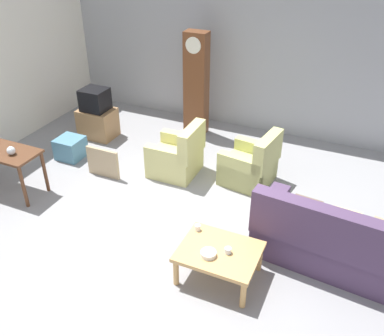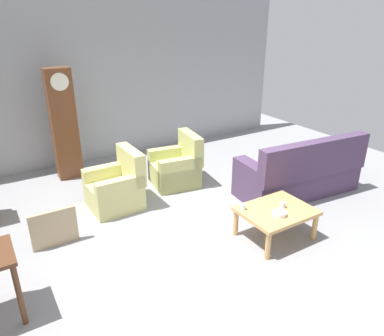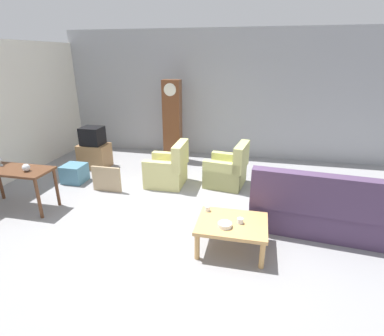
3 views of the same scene
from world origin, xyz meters
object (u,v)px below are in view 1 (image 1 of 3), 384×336
Objects in this scene: tv_stand_cabinet at (98,123)px; glass_dome_cloche at (11,151)px; armchair_olive_near at (177,157)px; framed_picture_leaning at (103,163)px; armchair_olive_far at (251,166)px; cup_white_porcelain at (198,228)px; tv_crt at (95,99)px; grandfather_clock at (196,84)px; cup_blue_rimmed at (228,250)px; couch_floral at (338,245)px; coffee_table_wood at (219,254)px; storage_box_blue at (70,148)px; console_table_dark at (1,155)px; bowl_white_stacked at (208,254)px.

tv_stand_cabinet is 2.29m from glass_dome_cloche.
tv_stand_cabinet is (-2.04, 0.60, -0.02)m from armchair_olive_near.
framed_picture_leaning is 4.67× the size of glass_dome_cloche.
armchair_olive_far reaches higher than glass_dome_cloche.
armchair_olive_near is 2.61m from glass_dome_cloche.
glass_dome_cloche is 3.13m from cup_white_porcelain.
grandfather_clock is at bearing 30.06° from tv_crt.
tv_crt is at bearing 144.94° from cup_blue_rimmed.
tv_crt is at bearing -149.94° from grandfather_clock.
framed_picture_leaning is at bearing -52.04° from tv_stand_cabinet.
framed_picture_leaning is 1.46m from glass_dome_cloche.
couch_floral is 2.26× the size of coffee_table_wood.
armchair_olive_far is 3.74m from glass_dome_cloche.
coffee_table_wood is 0.47× the size of grandfather_clock.
cup_white_porcelain is (-0.09, -1.98, 0.16)m from armchair_olive_far.
couch_floral is 4.52× the size of tv_crt.
coffee_table_wood is 4.40m from tv_stand_cabinet.
glass_dome_cloche is at bearing -88.29° from tv_stand_cabinet.
coffee_table_wood is 12.56× the size of cup_white_porcelain.
tv_crt is at bearing 144.14° from coffee_table_wood.
grandfather_clock is 2.43m from framed_picture_leaning.
coffee_table_wood is (-1.29, -0.78, 0.01)m from couch_floral.
cup_blue_rimmed is (3.65, -1.66, 0.27)m from storage_box_blue.
couch_floral reaches higher than glass_dome_cloche.
console_table_dark is 2.71× the size of tv_crt.
console_table_dark is 1.37m from storage_box_blue.
console_table_dark reaches higher than storage_box_blue.
couch_floral is at bearing 5.14° from glass_dome_cloche.
framed_picture_leaning reaches higher than bowl_white_stacked.
couch_floral is 26.41× the size of cup_blue_rimmed.
couch_floral is at bearing -23.14° from armchair_olive_near.
coffee_table_wood is at bearing 179.51° from cup_blue_rimmed.
cup_white_porcelain is at bearing -162.08° from couch_floral.
tv_crt is 2.56× the size of bowl_white_stacked.
tv_stand_cabinet is 0.50m from tv_crt.
console_table_dark is (-3.81, 0.39, 0.27)m from coffee_table_wood.
cup_white_porcelain reaches higher than bowl_white_stacked.
armchair_olive_far is 7.15× the size of glass_dome_cloche.
tv_crt is at bearing 142.04° from bowl_white_stacked.
framed_picture_leaning reaches higher than coffee_table_wood.
couch_floral reaches higher than tv_stand_cabinet.
tv_stand_cabinet is (-3.27, 0.36, -0.02)m from armchair_olive_far.
couch_floral is at bearing -8.65° from framed_picture_leaning.
couch_floral reaches higher than tv_crt.
console_table_dark is at bearing 172.11° from glass_dome_cloche.
couch_floral is 1.50m from coffee_table_wood.
cup_blue_rimmed is at bearing -35.06° from tv_stand_cabinet.
glass_dome_cloche is (0.04, -1.31, 0.62)m from storage_box_blue.
cup_blue_rimmed is (3.67, -2.58, 0.18)m from tv_stand_cabinet.
tv_crt is 0.80× the size of framed_picture_leaning.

